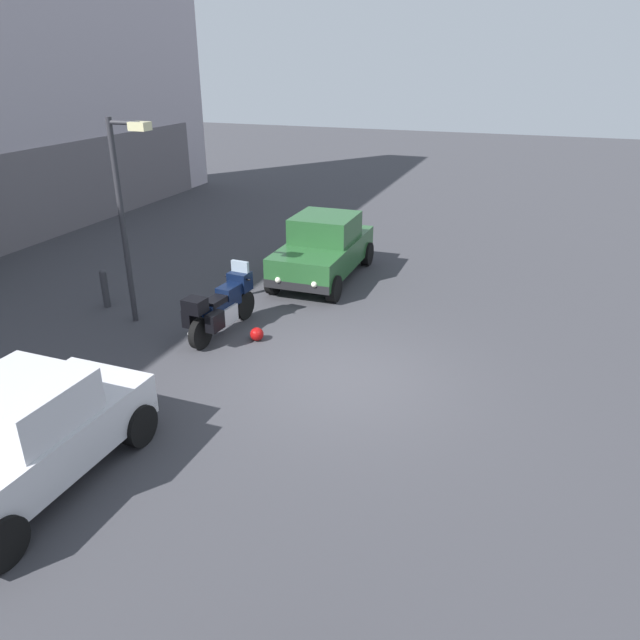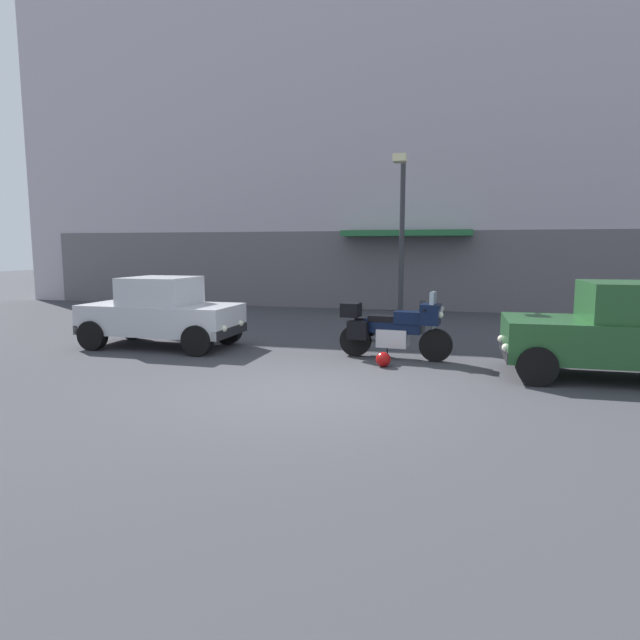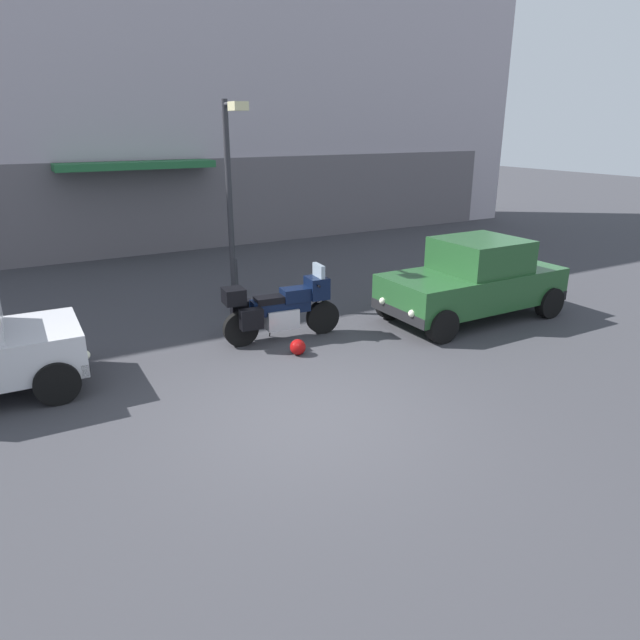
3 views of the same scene
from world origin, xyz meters
TOP-DOWN VIEW (x-y plane):
  - ground_plane at (0.00, 0.00)m, footprint 80.00×80.00m
  - motorcycle at (0.98, 2.94)m, footprint 2.26×0.82m
  - helmet at (0.91, 2.12)m, footprint 0.28×0.28m
  - car_hatchback_near at (4.96, 2.14)m, footprint 3.89×1.81m
  - car_compact_side at (-4.15, 2.96)m, footprint 3.50×1.74m
  - streetlamp_curbside at (0.90, 4.93)m, footprint 0.28×0.94m
  - bollard_curbside at (1.35, 6.19)m, footprint 0.16×0.16m

SIDE VIEW (x-z plane):
  - ground_plane at x=0.00m, z-range 0.00..0.00m
  - helmet at x=0.91m, z-range 0.00..0.28m
  - bollard_curbside at x=1.35m, z-range 0.03..0.94m
  - motorcycle at x=0.98m, z-range -0.06..1.30m
  - car_compact_side at x=-4.15m, z-range -0.01..1.55m
  - car_hatchback_near at x=4.96m, z-range -0.01..1.63m
  - streetlamp_curbside at x=0.90m, z-range 0.50..4.77m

